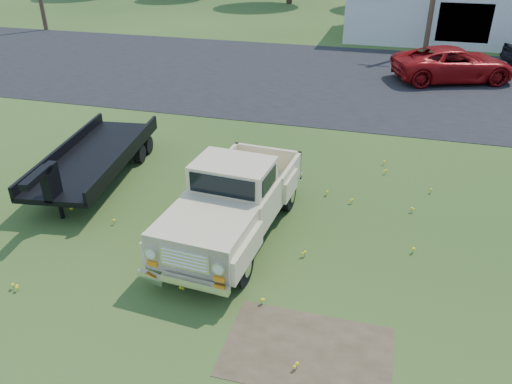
% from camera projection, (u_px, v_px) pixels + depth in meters
% --- Properties ---
extents(ground, '(140.00, 140.00, 0.00)m').
position_uv_depth(ground, '(268.00, 247.00, 11.90)').
color(ground, '#254415').
rests_on(ground, ground).
extents(asphalt_lot, '(90.00, 14.00, 0.02)m').
position_uv_depth(asphalt_lot, '(343.00, 79.00, 24.60)').
color(asphalt_lot, black).
rests_on(asphalt_lot, ground).
extents(dirt_patch_a, '(3.00, 2.00, 0.01)m').
position_uv_depth(dirt_patch_a, '(307.00, 351.00, 9.00)').
color(dirt_patch_a, '#453725').
rests_on(dirt_patch_a, ground).
extents(dirt_patch_b, '(2.20, 1.60, 0.01)m').
position_uv_depth(dirt_patch_b, '(233.00, 174.00, 15.33)').
color(dirt_patch_b, '#453725').
rests_on(dirt_patch_b, ground).
extents(commercial_building, '(14.20, 8.20, 4.15)m').
position_uv_depth(commercial_building, '(460.00, 4.00, 32.34)').
color(commercial_building, silver).
rests_on(commercial_building, ground).
extents(vintage_pickup_truck, '(2.56, 5.66, 2.00)m').
position_uv_depth(vintage_pickup_truck, '(234.00, 200.00, 11.88)').
color(vintage_pickup_truck, '#D2BB8D').
rests_on(vintage_pickup_truck, ground).
extents(flatbed_trailer, '(2.82, 6.28, 1.65)m').
position_uv_depth(flatbed_trailer, '(95.00, 153.00, 14.67)').
color(flatbed_trailer, black).
rests_on(flatbed_trailer, ground).
extents(red_pickup, '(6.31, 4.46, 1.60)m').
position_uv_depth(red_pickup, '(454.00, 64.00, 23.91)').
color(red_pickup, maroon).
rests_on(red_pickup, ground).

